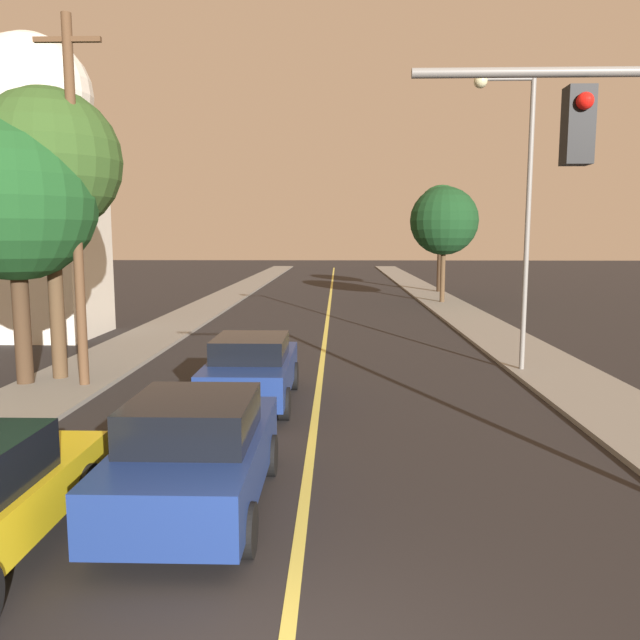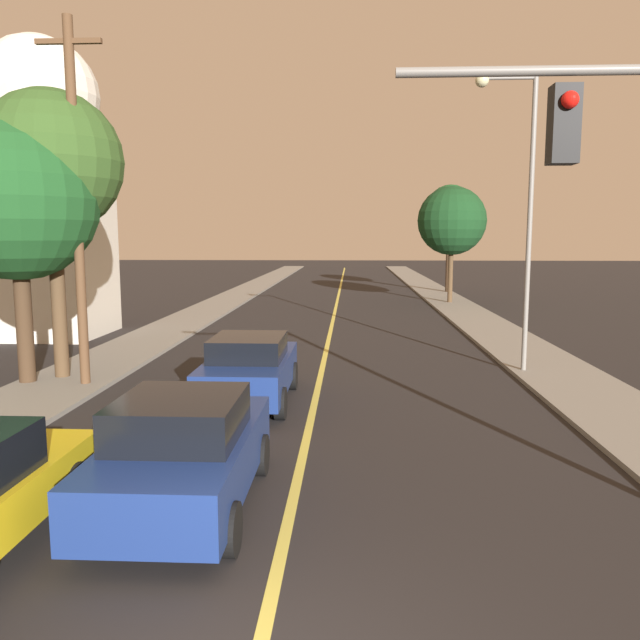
{
  "view_description": "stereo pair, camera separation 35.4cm",
  "coord_description": "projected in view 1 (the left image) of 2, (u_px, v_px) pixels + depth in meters",
  "views": [
    {
      "loc": [
        0.47,
        -4.6,
        3.79
      ],
      "look_at": [
        0.0,
        11.87,
        1.6
      ],
      "focal_mm": 35.0,
      "sensor_mm": 36.0,
      "label": 1
    },
    {
      "loc": [
        0.82,
        -4.59,
        3.79
      ],
      "look_at": [
        0.0,
        11.87,
        1.6
      ],
      "focal_mm": 35.0,
      "sensor_mm": 36.0,
      "label": 2
    }
  ],
  "objects": [
    {
      "name": "road_surface",
      "position": [
        330.0,
        296.0,
        40.75
      ],
      "size": [
        10.6,
        80.0,
        0.01
      ],
      "color": "black",
      "rests_on": "ground"
    },
    {
      "name": "sidewalk_left",
      "position": [
        231.0,
        295.0,
        40.92
      ],
      "size": [
        2.5,
        80.0,
        0.12
      ],
      "color": "gray",
      "rests_on": "ground"
    },
    {
      "name": "sidewalk_right",
      "position": [
        431.0,
        295.0,
        40.55
      ],
      "size": [
        2.5,
        80.0,
        0.12
      ],
      "color": "gray",
      "rests_on": "ground"
    },
    {
      "name": "car_near_lane_front",
      "position": [
        196.0,
        453.0,
        8.6
      ],
      "size": [
        1.96,
        4.14,
        1.65
      ],
      "color": "navy",
      "rests_on": "ground"
    },
    {
      "name": "car_near_lane_second",
      "position": [
        252.0,
        369.0,
        14.21
      ],
      "size": [
        1.92,
        4.23,
        1.58
      ],
      "color": "navy",
      "rests_on": "ground"
    },
    {
      "name": "streetlamp_right",
      "position": [
        516.0,
        187.0,
        16.88
      ],
      "size": [
        1.65,
        0.36,
        7.98
      ],
      "color": "slate",
      "rests_on": "ground"
    },
    {
      "name": "utility_pole_left",
      "position": [
        75.0,
        199.0,
        15.09
      ],
      "size": [
        1.6,
        0.24,
        8.87
      ],
      "color": "#513823",
      "rests_on": "ground"
    },
    {
      "name": "tree_left_near",
      "position": [
        49.0,
        163.0,
        15.73
      ],
      "size": [
        3.63,
        3.63,
        7.4
      ],
      "color": "#4C3823",
      "rests_on": "ground"
    },
    {
      "name": "tree_left_far",
      "position": [
        14.0,
        200.0,
        15.24
      ],
      "size": [
        4.0,
        4.0,
        6.6
      ],
      "color": "#3D2B1C",
      "rests_on": "ground"
    },
    {
      "name": "tree_right_near",
      "position": [
        444.0,
        221.0,
        35.19
      ],
      "size": [
        3.85,
        3.85,
        6.53
      ],
      "color": "#4C3823",
      "rests_on": "ground"
    },
    {
      "name": "tree_right_far",
      "position": [
        442.0,
        210.0,
        41.92
      ],
      "size": [
        3.17,
        3.17,
        7.18
      ],
      "color": "#3D2B1C",
      "rests_on": "ground"
    },
    {
      "name": "domed_building_left",
      "position": [
        37.0,
        180.0,
        23.31
      ],
      "size": [
        4.38,
        4.38,
        11.16
      ],
      "color": "beige",
      "rests_on": "ground"
    }
  ]
}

